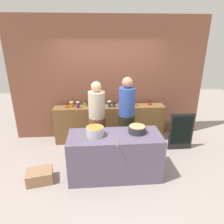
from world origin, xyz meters
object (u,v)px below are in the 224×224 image
preserve_jar_7 (114,105)px  preserve_jar_6 (109,104)px  preserve_jar_2 (78,105)px  preserve_jar_4 (95,105)px  cook_with_tongs (97,123)px  preserve_jar_0 (66,106)px  cooking_pot_left (95,131)px  preserve_jar_11 (136,104)px  preserve_jar_3 (85,103)px  preserve_jar_10 (127,103)px  bread_crate (40,176)px  preserve_jar_9 (123,104)px  preserve_jar_12 (149,103)px  cooking_pot_center (137,129)px  preserve_jar_5 (99,105)px  chalkboard_sign (181,132)px  preserve_jar_8 (119,104)px  wooden_spoon (118,143)px  cook_in_cap (126,121)px  preserve_jar_1 (72,104)px

preserve_jar_7 → preserve_jar_6: bearing=177.0°
preserve_jar_2 → preserve_jar_7: (0.86, -0.01, -0.01)m
preserve_jar_4 → cook_with_tongs: size_ratio=0.06×
preserve_jar_0 → cooking_pot_left: 1.53m
preserve_jar_0 → preserve_jar_11: preserve_jar_11 is taller
preserve_jar_2 → cook_with_tongs: size_ratio=0.09×
preserve_jar_3 → preserve_jar_10: bearing=-4.0°
bread_crate → preserve_jar_9: bearing=41.4°
cooking_pot_left → preserve_jar_12: bearing=46.7°
preserve_jar_4 → preserve_jar_10: size_ratio=0.75×
preserve_jar_3 → cooking_pot_center: preserve_jar_3 is taller
preserve_jar_5 → chalkboard_sign: 2.02m
preserve_jar_8 → wooden_spoon: 1.68m
preserve_jar_5 → bread_crate: size_ratio=0.30×
preserve_jar_0 → cooking_pot_center: size_ratio=0.32×
preserve_jar_9 → preserve_jar_12: size_ratio=1.00×
preserve_jar_12 → chalkboard_sign: (0.62, -0.63, -0.52)m
preserve_jar_0 → chalkboard_sign: 2.76m
preserve_jar_10 → cooking_pot_left: (-0.79, -1.39, -0.06)m
preserve_jar_12 → cooking_pot_center: (-0.58, -1.38, -0.06)m
preserve_jar_4 → preserve_jar_6: preserve_jar_6 is taller
cook_in_cap → cook_with_tongs: bearing=175.3°
cooking_pot_left → chalkboard_sign: 2.18m
preserve_jar_7 → preserve_jar_11: size_ratio=1.10×
wooden_spoon → cook_in_cap: size_ratio=0.15×
preserve_jar_0 → cooking_pot_left: bearing=-63.5°
preserve_jar_3 → preserve_jar_7: preserve_jar_3 is taller
cook_in_cap → bread_crate: (-1.70, -0.80, -0.69)m
preserve_jar_0 → preserve_jar_12: (2.03, 0.07, 0.00)m
preserve_jar_1 → preserve_jar_12: bearing=-0.2°
preserve_jar_10 → bread_crate: 2.52m
preserve_jar_2 → cooking_pot_center: preserve_jar_2 is taller
preserve_jar_4 → cook_with_tongs: bearing=-85.5°
preserve_jar_8 → bread_crate: 2.34m
preserve_jar_8 → preserve_jar_2: bearing=-179.5°
preserve_jar_7 → preserve_jar_10: preserve_jar_10 is taller
cooking_pot_left → cook_with_tongs: size_ratio=0.19×
cook_with_tongs → preserve_jar_10: bearing=40.8°
preserve_jar_7 → chalkboard_sign: preserve_jar_7 is taller
preserve_jar_11 → cook_in_cap: size_ratio=0.06×
preserve_jar_1 → cook_with_tongs: 0.95m
preserve_jar_4 → chalkboard_sign: 2.13m
preserve_jar_2 → preserve_jar_3: preserve_jar_2 is taller
preserve_jar_11 → cook_in_cap: bearing=-115.6°
preserve_jar_8 → cook_with_tongs: 0.84m
preserve_jar_6 → cook_with_tongs: 0.70m
preserve_jar_9 → cook_with_tongs: bearing=-133.9°
preserve_jar_0 → preserve_jar_8: 1.27m
preserve_jar_5 → preserve_jar_10: 0.69m
preserve_jar_7 → preserve_jar_5: bearing=177.9°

